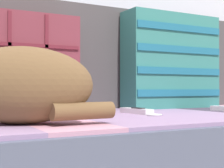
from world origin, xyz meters
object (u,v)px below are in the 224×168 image
object	(u,v)px
sleeping_cat	(14,88)
game_remote_far	(138,111)
throw_pillow_striped	(171,61)
throw_pillow_quilted	(24,63)

from	to	relation	value
sleeping_cat	game_remote_far	xyz separation A→B (m)	(0.44, 0.15, -0.08)
throw_pillow_striped	game_remote_far	xyz separation A→B (m)	(-0.33, -0.24, -0.20)
throw_pillow_striped	throw_pillow_quilted	bearing A→B (deg)	179.96
sleeping_cat	game_remote_far	distance (m)	0.47
throw_pillow_striped	sleeping_cat	bearing A→B (deg)	-153.52
throw_pillow_quilted	sleeping_cat	xyz separation A→B (m)	(-0.12, -0.39, -0.09)
throw_pillow_quilted	throw_pillow_striped	xyz separation A→B (m)	(0.66, -0.00, 0.03)
throw_pillow_quilted	game_remote_far	world-z (taller)	throw_pillow_quilted
game_remote_far	sleeping_cat	bearing A→B (deg)	-161.67
throw_pillow_quilted	game_remote_far	xyz separation A→B (m)	(0.33, -0.24, -0.17)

